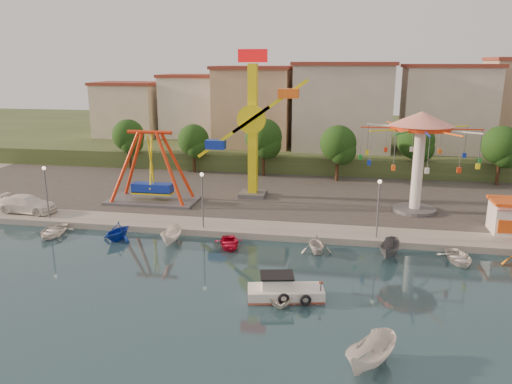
% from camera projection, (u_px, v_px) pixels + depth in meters
% --- Properties ---
extents(ground, '(200.00, 200.00, 0.00)m').
position_uv_depth(ground, '(264.00, 303.00, 33.63)').
color(ground, '#132E36').
rests_on(ground, ground).
extents(quay_deck, '(200.00, 100.00, 0.60)m').
position_uv_depth(quay_deck, '(318.00, 148.00, 92.58)').
color(quay_deck, '#9E998E').
rests_on(quay_deck, ground).
extents(asphalt_pad, '(90.00, 28.00, 0.01)m').
position_uv_depth(asphalt_pad, '(303.00, 187.00, 62.04)').
color(asphalt_pad, '#4C4944').
rests_on(asphalt_pad, quay_deck).
extents(hill_terrace, '(200.00, 60.00, 3.00)m').
position_uv_depth(hill_terrace, '(320.00, 137.00, 97.04)').
color(hill_terrace, '#384C26').
rests_on(hill_terrace, ground).
extents(pirate_ship_ride, '(10.00, 5.00, 8.00)m').
position_uv_depth(pirate_ship_ride, '(151.00, 168.00, 54.85)').
color(pirate_ship_ride, '#59595E').
rests_on(pirate_ship_ride, quay_deck).
extents(kamikaze_tower, '(8.38, 3.10, 16.50)m').
position_uv_depth(kamikaze_tower, '(256.00, 130.00, 55.76)').
color(kamikaze_tower, '#59595E').
rests_on(kamikaze_tower, quay_deck).
extents(wave_swinger, '(11.60, 11.60, 10.40)m').
position_uv_depth(wave_swinger, '(420.00, 139.00, 50.20)').
color(wave_swinger, '#59595E').
rests_on(wave_swinger, quay_deck).
extents(lamp_post_0, '(0.14, 0.14, 5.00)m').
position_uv_depth(lamp_post_0, '(47.00, 194.00, 49.34)').
color(lamp_post_0, '#59595E').
rests_on(lamp_post_0, quay_deck).
extents(lamp_post_1, '(0.14, 0.14, 5.00)m').
position_uv_depth(lamp_post_1, '(203.00, 202.00, 46.59)').
color(lamp_post_1, '#59595E').
rests_on(lamp_post_1, quay_deck).
extents(lamp_post_2, '(0.14, 0.14, 5.00)m').
position_uv_depth(lamp_post_2, '(378.00, 210.00, 43.85)').
color(lamp_post_2, '#59595E').
rests_on(lamp_post_2, quay_deck).
extents(tree_0, '(4.60, 4.60, 7.19)m').
position_uv_depth(tree_0, '(128.00, 135.00, 71.91)').
color(tree_0, '#382314').
rests_on(tree_0, quay_deck).
extents(tree_1, '(4.35, 4.35, 6.80)m').
position_uv_depth(tree_1, '(193.00, 140.00, 69.56)').
color(tree_1, '#382314').
rests_on(tree_1, quay_deck).
extents(tree_2, '(5.02, 5.02, 7.85)m').
position_uv_depth(tree_2, '(264.00, 137.00, 67.25)').
color(tree_2, '#382314').
rests_on(tree_2, quay_deck).
extents(tree_3, '(4.68, 4.68, 7.32)m').
position_uv_depth(tree_3, '(338.00, 144.00, 64.25)').
color(tree_3, '#382314').
rests_on(tree_3, quay_deck).
extents(tree_4, '(4.86, 4.86, 7.60)m').
position_uv_depth(tree_4, '(416.00, 141.00, 65.33)').
color(tree_4, '#382314').
rests_on(tree_4, quay_deck).
extents(tree_5, '(4.83, 4.83, 7.54)m').
position_uv_depth(tree_5, '(501.00, 145.00, 61.90)').
color(tree_5, '#382314').
rests_on(tree_5, quay_deck).
extents(building_0, '(9.26, 9.53, 11.87)m').
position_uv_depth(building_0, '(108.00, 105.00, 80.95)').
color(building_0, beige).
rests_on(building_0, hill_terrace).
extents(building_1, '(12.33, 9.01, 8.63)m').
position_uv_depth(building_1, '(189.00, 113.00, 84.36)').
color(building_1, silver).
rests_on(building_1, hill_terrace).
extents(building_2, '(11.95, 9.28, 11.23)m').
position_uv_depth(building_2, '(266.00, 106.00, 82.32)').
color(building_2, tan).
rests_on(building_2, hill_terrace).
extents(building_3, '(12.59, 10.50, 9.20)m').
position_uv_depth(building_3, '(351.00, 116.00, 77.21)').
color(building_3, beige).
rests_on(building_3, hill_terrace).
extents(building_4, '(10.75, 9.23, 9.24)m').
position_uv_depth(building_4, '(438.00, 115.00, 78.13)').
color(building_4, beige).
rests_on(building_4, hill_terrace).
extents(cabin_motorboat, '(5.47, 2.97, 1.82)m').
position_uv_depth(cabin_motorboat, '(284.00, 291.00, 34.22)').
color(cabin_motorboat, white).
rests_on(cabin_motorboat, ground).
extents(rowboat_a, '(3.33, 4.34, 0.83)m').
position_uv_depth(rowboat_a, '(280.00, 294.00, 34.07)').
color(rowboat_a, white).
rests_on(rowboat_a, ground).
extents(skiff, '(3.61, 4.47, 1.65)m').
position_uv_depth(skiff, '(372.00, 355.00, 26.25)').
color(skiff, silver).
rests_on(skiff, ground).
extents(van, '(6.29, 2.76, 1.80)m').
position_uv_depth(van, '(27.00, 204.00, 51.64)').
color(van, white).
rests_on(van, quay_deck).
extents(moored_boat_0, '(3.30, 4.36, 0.85)m').
position_uv_depth(moored_boat_0, '(52.00, 231.00, 46.58)').
color(moored_boat_0, silver).
rests_on(moored_boat_0, ground).
extents(moored_boat_1, '(3.44, 3.78, 1.71)m').
position_uv_depth(moored_boat_1, '(117.00, 231.00, 45.35)').
color(moored_boat_1, '#1335AE').
rests_on(moored_boat_1, ground).
extents(moored_boat_2, '(1.52, 3.75, 1.43)m').
position_uv_depth(moored_boat_2, '(172.00, 236.00, 44.50)').
color(moored_boat_2, silver).
rests_on(moored_boat_2, ground).
extents(moored_boat_3, '(3.43, 4.11, 0.73)m').
position_uv_depth(moored_boat_3, '(229.00, 243.00, 43.68)').
color(moored_boat_3, red).
rests_on(moored_boat_3, ground).
extents(moored_boat_4, '(3.31, 3.60, 1.59)m').
position_uv_depth(moored_boat_4, '(316.00, 244.00, 42.27)').
color(moored_boat_4, silver).
rests_on(moored_boat_4, ground).
extents(moored_boat_5, '(2.31, 3.98, 1.45)m').
position_uv_depth(moored_boat_5, '(390.00, 249.00, 41.24)').
color(moored_boat_5, '#595A5E').
rests_on(moored_boat_5, ground).
extents(moored_boat_6, '(3.28, 4.17, 0.78)m').
position_uv_depth(moored_boat_6, '(458.00, 258.00, 40.39)').
color(moored_boat_6, silver).
rests_on(moored_boat_6, ground).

